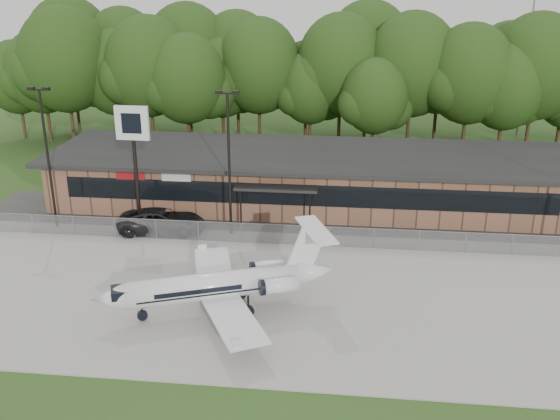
# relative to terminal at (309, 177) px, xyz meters

# --- Properties ---
(ground) EXTENTS (160.00, 160.00, 0.00)m
(ground) POSITION_rel_terminal_xyz_m (0.00, -23.94, -2.18)
(ground) COLOR #2F4B1A
(ground) RESTS_ON ground
(apron) EXTENTS (64.00, 18.00, 0.08)m
(apron) POSITION_rel_terminal_xyz_m (0.00, -15.94, -2.14)
(apron) COLOR #9E9B93
(apron) RESTS_ON ground
(parking_lot) EXTENTS (50.00, 9.00, 0.06)m
(parking_lot) POSITION_rel_terminal_xyz_m (0.00, -4.44, -2.15)
(parking_lot) COLOR #383835
(parking_lot) RESTS_ON ground
(terminal) EXTENTS (41.00, 11.65, 4.30)m
(terminal) POSITION_rel_terminal_xyz_m (0.00, 0.00, 0.00)
(terminal) COLOR #885944
(terminal) RESTS_ON ground
(fence) EXTENTS (46.00, 0.04, 1.52)m
(fence) POSITION_rel_terminal_xyz_m (0.00, -8.94, -1.40)
(fence) COLOR gray
(fence) RESTS_ON ground
(treeline) EXTENTS (72.00, 12.00, 15.00)m
(treeline) POSITION_rel_terminal_xyz_m (0.00, 18.06, 5.32)
(treeline) COLOR #213D13
(treeline) RESTS_ON ground
(radio_mast) EXTENTS (0.20, 0.20, 25.00)m
(radio_mast) POSITION_rel_terminal_xyz_m (22.00, 24.06, 10.32)
(radio_mast) COLOR gray
(radio_mast) RESTS_ON ground
(light_pole_left) EXTENTS (1.55, 0.30, 10.23)m
(light_pole_left) POSITION_rel_terminal_xyz_m (-18.00, -7.44, 3.80)
(light_pole_left) COLOR black
(light_pole_left) RESTS_ON ground
(light_pole_mid) EXTENTS (1.55, 0.30, 10.23)m
(light_pole_mid) POSITION_rel_terminal_xyz_m (-5.00, -7.44, 3.80)
(light_pole_mid) COLOR black
(light_pole_mid) RESTS_ON ground
(business_jet) EXTENTS (12.90, 11.53, 4.42)m
(business_jet) POSITION_rel_terminal_xyz_m (-3.38, -18.30, -0.60)
(business_jet) COLOR white
(business_jet) RESTS_ON ground
(suv) EXTENTS (6.37, 3.41, 1.70)m
(suv) POSITION_rel_terminal_xyz_m (-9.99, -7.58, -1.32)
(suv) COLOR #28282A
(suv) RESTS_ON ground
(pole_sign) EXTENTS (2.37, 0.36, 9.02)m
(pole_sign) POSITION_rel_terminal_xyz_m (-11.75, -7.15, 4.72)
(pole_sign) COLOR black
(pole_sign) RESTS_ON ground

